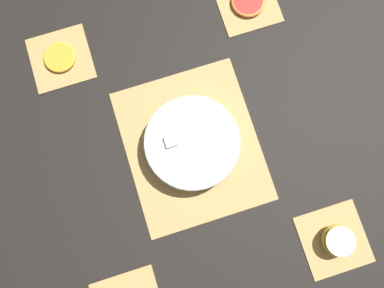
% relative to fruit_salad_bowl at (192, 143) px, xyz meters
% --- Properties ---
extents(ground_plane, '(6.00, 6.00, 0.00)m').
position_rel_fruit_salad_bowl_xyz_m(ground_plane, '(-0.00, -0.00, -0.04)').
color(ground_plane, black).
extents(bamboo_mat_center, '(0.42, 0.36, 0.01)m').
position_rel_fruit_salad_bowl_xyz_m(bamboo_mat_center, '(-0.00, -0.00, -0.04)').
color(bamboo_mat_center, '#A8844C').
rests_on(bamboo_mat_center, ground_plane).
extents(coaster_mat_near_left, '(0.17, 0.17, 0.01)m').
position_rel_fruit_salad_bowl_xyz_m(coaster_mat_near_left, '(-0.35, -0.28, -0.04)').
color(coaster_mat_near_left, '#A8844C').
rests_on(coaster_mat_near_left, ground_plane).
extents(coaster_mat_far_left, '(0.17, 0.17, 0.01)m').
position_rel_fruit_salad_bowl_xyz_m(coaster_mat_far_left, '(-0.35, 0.28, -0.04)').
color(coaster_mat_far_left, '#A8844C').
rests_on(coaster_mat_far_left, ground_plane).
extents(coaster_mat_far_right, '(0.17, 0.17, 0.01)m').
position_rel_fruit_salad_bowl_xyz_m(coaster_mat_far_right, '(0.35, 0.28, -0.04)').
color(coaster_mat_far_right, '#A8844C').
rests_on(coaster_mat_far_right, ground_plane).
extents(fruit_salad_bowl, '(0.25, 0.25, 0.07)m').
position_rel_fruit_salad_bowl_xyz_m(fruit_salad_bowl, '(0.00, 0.00, 0.00)').
color(fruit_salad_bowl, silver).
rests_on(fruit_salad_bowl, bamboo_mat_center).
extents(apple_half, '(0.08, 0.08, 0.05)m').
position_rel_fruit_salad_bowl_xyz_m(apple_half, '(0.35, 0.28, -0.01)').
color(apple_half, gold).
rests_on(apple_half, coaster_mat_far_right).
extents(orange_slice_whole, '(0.09, 0.09, 0.01)m').
position_rel_fruit_salad_bowl_xyz_m(orange_slice_whole, '(-0.35, -0.28, -0.03)').
color(orange_slice_whole, orange).
rests_on(orange_slice_whole, coaster_mat_near_left).
extents(grapefruit_slice, '(0.10, 0.10, 0.01)m').
position_rel_fruit_salad_bowl_xyz_m(grapefruit_slice, '(-0.35, 0.28, -0.03)').
color(grapefruit_slice, '#B2231E').
rests_on(grapefruit_slice, coaster_mat_far_left).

